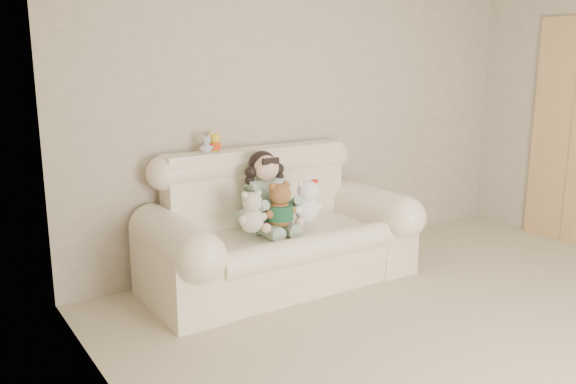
{
  "coord_description": "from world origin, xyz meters",
  "views": [
    {
      "loc": [
        -3.04,
        -1.72,
        1.73
      ],
      "look_at": [
        -0.66,
        1.9,
        0.75
      ],
      "focal_mm": 37.18,
      "sensor_mm": 36.0,
      "label": 1
    }
  ],
  "objects": [
    {
      "name": "grey_mini_plush",
      "position": [
        -1.11,
        2.35,
        1.1
      ],
      "size": [
        0.12,
        0.1,
        0.18
      ],
      "primitive_type": null,
      "rotation": [
        0.0,
        0.0,
        0.09
      ],
      "color": "#AAABB1",
      "rests_on": "sofa"
    },
    {
      "name": "brown_teddy",
      "position": [
        -0.76,
        1.87,
        0.7
      ],
      "size": [
        0.31,
        0.27,
        0.41
      ],
      "primitive_type": null,
      "rotation": [
        0.0,
        0.0,
        -0.29
      ],
      "color": "brown",
      "rests_on": "sofa"
    },
    {
      "name": "seated_child",
      "position": [
        -0.75,
        2.08,
        0.74
      ],
      "size": [
        0.39,
        0.48,
        0.63
      ],
      "primitive_type": null,
      "rotation": [
        0.0,
        0.0,
        0.04
      ],
      "color": "#2E6D48",
      "rests_on": "sofa"
    },
    {
      "name": "cream_teddy",
      "position": [
        -0.99,
        1.87,
        0.68
      ],
      "size": [
        0.26,
        0.21,
        0.36
      ],
      "primitive_type": null,
      "rotation": [
        0.0,
        0.0,
        -0.16
      ],
      "color": "beige",
      "rests_on": "sofa"
    },
    {
      "name": "wall_left",
      "position": [
        -2.25,
        0.0,
        1.3
      ],
      "size": [
        0.0,
        5.0,
        5.0
      ],
      "primitive_type": "plane",
      "rotation": [
        1.57,
        0.0,
        1.57
      ],
      "color": "#A29B81",
      "rests_on": "ground"
    },
    {
      "name": "sofa",
      "position": [
        -0.66,
        2.0,
        0.52
      ],
      "size": [
        2.1,
        0.95,
        1.03
      ],
      "primitive_type": null,
      "color": "#FFEECD",
      "rests_on": "floor"
    },
    {
      "name": "white_cat",
      "position": [
        -0.51,
        1.86,
        0.7
      ],
      "size": [
        0.31,
        0.27,
        0.4
      ],
      "primitive_type": null,
      "rotation": [
        0.0,
        0.0,
        0.35
      ],
      "color": "white",
      "rests_on": "sofa"
    },
    {
      "name": "floor",
      "position": [
        0.0,
        0.0,
        0.0
      ],
      "size": [
        5.0,
        5.0,
        0.0
      ],
      "primitive_type": "plane",
      "color": "tan",
      "rests_on": "ground"
    },
    {
      "name": "wall_back",
      "position": [
        0.0,
        2.5,
        1.3
      ],
      "size": [
        4.5,
        0.0,
        4.5
      ],
      "primitive_type": "plane",
      "rotation": [
        1.57,
        0.0,
        0.0
      ],
      "color": "#A29B81",
      "rests_on": "ground"
    },
    {
      "name": "yellow_mini_bear",
      "position": [
        -1.02,
        2.38,
        1.1
      ],
      "size": [
        0.14,
        0.13,
        0.19
      ],
      "primitive_type": null,
      "rotation": [
        0.0,
        0.0,
        0.31
      ],
      "color": "yellow",
      "rests_on": "sofa"
    }
  ]
}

